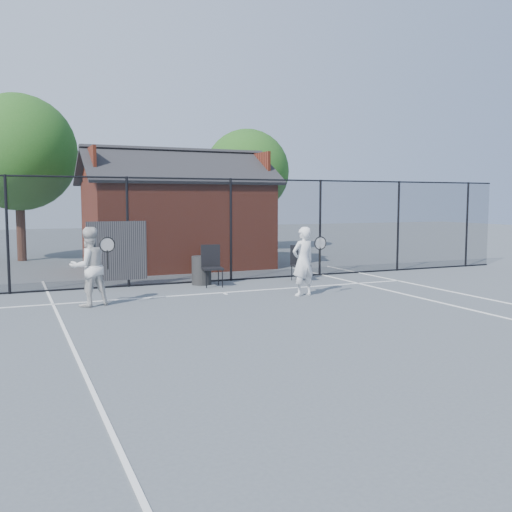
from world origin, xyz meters
name	(u,v)px	position (x,y,z in m)	size (l,w,h in m)	color
ground	(273,314)	(0.00, 0.00, 0.00)	(80.00, 80.00, 0.00)	#4B5256
court_lines	(303,327)	(0.00, -1.32, 0.01)	(11.02, 18.00, 0.01)	white
fence	(188,233)	(-0.30, 5.00, 1.45)	(22.04, 3.00, 3.00)	black
clubhouse	(177,222)	(0.50, 9.00, 1.61)	(6.50, 4.36, 4.19)	maroon
tree_left	(18,153)	(-4.50, 13.50, 4.19)	(4.48, 4.48, 6.44)	black
tree_right	(247,172)	(5.50, 14.50, 3.71)	(3.97, 3.97, 5.70)	black
player_front	(303,261)	(1.68, 1.81, 0.86)	(0.80, 0.61, 1.71)	white
player_back	(89,267)	(-3.36, 2.48, 0.89)	(1.03, 0.88, 1.77)	silver
chair_left	(212,266)	(0.11, 4.10, 0.56)	(0.53, 0.56, 1.11)	black
chair_right	(301,264)	(2.84, 4.10, 0.51)	(0.49, 0.51, 1.02)	black
waste_bin	(201,270)	(-0.04, 4.60, 0.40)	(0.55, 0.55, 0.80)	black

